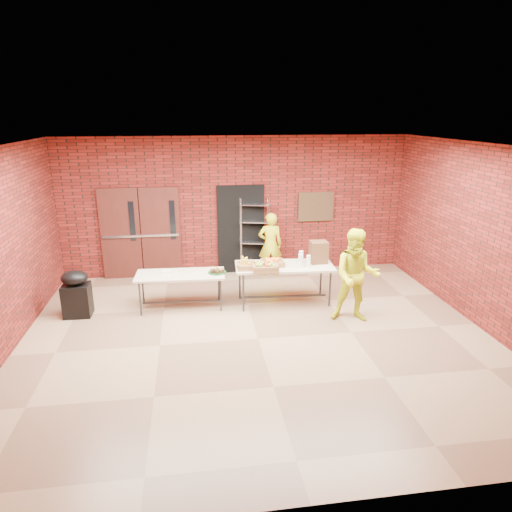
{
  "coord_description": "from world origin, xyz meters",
  "views": [
    {
      "loc": [
        -1.04,
        -6.92,
        3.7
      ],
      "look_at": [
        0.16,
        1.4,
        1.04
      ],
      "focal_mm": 32.0,
      "sensor_mm": 36.0,
      "label": 1
    }
  ],
  "objects": [
    {
      "name": "dark_doorway",
      "position": [
        0.1,
        3.46,
        1.05
      ],
      "size": [
        1.1,
        0.06,
        2.1
      ],
      "primitive_type": "cube",
      "color": "black",
      "rests_on": "room"
    },
    {
      "name": "covered_grill",
      "position": [
        -3.24,
        1.42,
        0.45
      ],
      "size": [
        0.5,
        0.42,
        0.9
      ],
      "rotation": [
        0.0,
        0.0,
        -0.01
      ],
      "color": "black",
      "rests_on": "room"
    },
    {
      "name": "coffee_dispenser",
      "position": [
        1.46,
        1.55,
        1.02
      ],
      "size": [
        0.34,
        0.3,
        0.44
      ],
      "primitive_type": "cube",
      "color": "#52311C",
      "rests_on": "table_right"
    },
    {
      "name": "cup_stack_mid",
      "position": [
        1.19,
        1.31,
        0.91
      ],
      "size": [
        0.08,
        0.08,
        0.24
      ],
      "primitive_type": "cylinder",
      "color": "silver",
      "rests_on": "table_right"
    },
    {
      "name": "napkin_box",
      "position": [
        -1.57,
        1.58,
        0.73
      ],
      "size": [
        0.18,
        0.12,
        0.06
      ],
      "primitive_type": "cube",
      "color": "silver",
      "rests_on": "table_left"
    },
    {
      "name": "cup_stack_front",
      "position": [
        1.03,
        1.32,
        0.93
      ],
      "size": [
        0.09,
        0.09,
        0.27
      ],
      "primitive_type": "cylinder",
      "color": "silver",
      "rests_on": "table_right"
    },
    {
      "name": "table_left",
      "position": [
        -1.31,
        1.53,
        0.64
      ],
      "size": [
        1.74,
        0.79,
        0.7
      ],
      "rotation": [
        0.0,
        0.0,
        -0.04
      ],
      "color": "#BCB090",
      "rests_on": "room"
    },
    {
      "name": "basket_apples",
      "position": [
        0.31,
        1.24,
        0.86
      ],
      "size": [
        0.49,
        0.38,
        0.15
      ],
      "color": "#92603B",
      "rests_on": "table_right"
    },
    {
      "name": "cup_stack_back",
      "position": [
        1.09,
        1.53,
        0.93
      ],
      "size": [
        0.09,
        0.09,
        0.27
      ],
      "primitive_type": "cylinder",
      "color": "silver",
      "rests_on": "table_right"
    },
    {
      "name": "volunteer_woman",
      "position": [
        0.75,
        3.1,
        0.76
      ],
      "size": [
        0.58,
        0.4,
        1.51
      ],
      "primitive_type": "imported",
      "rotation": [
        0.0,
        0.0,
        3.07
      ],
      "color": "yellow",
      "rests_on": "room"
    },
    {
      "name": "basket_bananas",
      "position": [
        0.01,
        1.38,
        0.85
      ],
      "size": [
        0.43,
        0.33,
        0.13
      ],
      "color": "#92603B",
      "rests_on": "table_right"
    },
    {
      "name": "muffin_tray",
      "position": [
        -0.59,
        1.49,
        0.74
      ],
      "size": [
        0.35,
        0.35,
        0.09
      ],
      "color": "#124519",
      "rests_on": "table_left"
    },
    {
      "name": "basket_oranges",
      "position": [
        0.51,
        1.48,
        0.85
      ],
      "size": [
        0.44,
        0.34,
        0.14
      ],
      "color": "#92603B",
      "rests_on": "table_right"
    },
    {
      "name": "volunteer_man",
      "position": [
        1.87,
        0.49,
        0.87
      ],
      "size": [
        1.0,
        0.87,
        1.74
      ],
      "primitive_type": "imported",
      "rotation": [
        0.0,
        0.0,
        -0.29
      ],
      "color": "yellow",
      "rests_on": "room"
    },
    {
      "name": "table_right",
      "position": [
        0.74,
        1.48,
        0.73
      ],
      "size": [
        1.98,
        0.93,
        0.8
      ],
      "rotation": [
        0.0,
        0.0,
        -0.06
      ],
      "color": "#BCB090",
      "rests_on": "room"
    },
    {
      "name": "double_doors",
      "position": [
        -2.2,
        3.44,
        1.05
      ],
      "size": [
        1.78,
        0.12,
        2.1
      ],
      "color": "#461714",
      "rests_on": "room"
    },
    {
      "name": "bronze_plaque",
      "position": [
        1.9,
        3.45,
        1.55
      ],
      "size": [
        0.85,
        0.04,
        0.7
      ],
      "primitive_type": "cube",
      "color": "#422C1A",
      "rests_on": "room"
    },
    {
      "name": "room",
      "position": [
        0.0,
        0.0,
        1.6
      ],
      "size": [
        8.08,
        7.08,
        3.28
      ],
      "color": "brown",
      "rests_on": "ground"
    },
    {
      "name": "wire_rack",
      "position": [
        0.41,
        3.32,
        0.91
      ],
      "size": [
        0.7,
        0.37,
        1.81
      ],
      "primitive_type": null,
      "rotation": [
        0.0,
        0.0,
        -0.24
      ],
      "color": "#AFAFB6",
      "rests_on": "room"
    }
  ]
}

